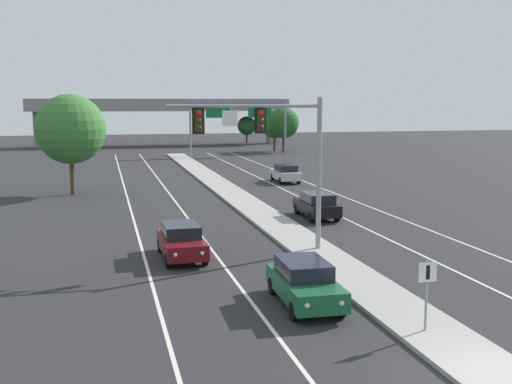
# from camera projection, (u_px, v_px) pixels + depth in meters

# --- Properties ---
(ground_plane) EXTENTS (260.00, 260.00, 0.00)m
(ground_plane) POSITION_uv_depth(u_px,v_px,m) (497.00, 380.00, 16.41)
(ground_plane) COLOR #28282B
(median_island) EXTENTS (2.40, 110.00, 0.15)m
(median_island) POSITION_uv_depth(u_px,v_px,m) (293.00, 236.00, 33.71)
(median_island) COLOR #9E9B93
(median_island) RESTS_ON ground
(lane_stripe_oncoming_center) EXTENTS (0.14, 100.00, 0.01)m
(lane_stripe_oncoming_center) POSITION_uv_depth(u_px,v_px,m) (188.00, 218.00, 39.35)
(lane_stripe_oncoming_center) COLOR silver
(lane_stripe_oncoming_center) RESTS_ON ground
(lane_stripe_receding_center) EXTENTS (0.14, 100.00, 0.01)m
(lane_stripe_receding_center) POSITION_uv_depth(u_px,v_px,m) (330.00, 212.00, 41.56)
(lane_stripe_receding_center) COLOR silver
(lane_stripe_receding_center) RESTS_ON ground
(edge_stripe_left) EXTENTS (0.14, 100.00, 0.01)m
(edge_stripe_left) POSITION_uv_depth(u_px,v_px,m) (134.00, 220.00, 38.58)
(edge_stripe_left) COLOR silver
(edge_stripe_left) RESTS_ON ground
(edge_stripe_right) EXTENTS (0.14, 100.00, 0.01)m
(edge_stripe_right) POSITION_uv_depth(u_px,v_px,m) (377.00, 210.00, 42.33)
(edge_stripe_right) COLOR silver
(edge_stripe_right) RESTS_ON ground
(overhead_signal_mast) EXTENTS (7.29, 0.44, 7.20)m
(overhead_signal_mast) POSITION_uv_depth(u_px,v_px,m) (272.00, 141.00, 29.28)
(overhead_signal_mast) COLOR gray
(overhead_signal_mast) RESTS_ON median_island
(median_sign_post) EXTENTS (0.60, 0.10, 2.20)m
(median_sign_post) POSITION_uv_depth(u_px,v_px,m) (427.00, 285.00, 19.34)
(median_sign_post) COLOR gray
(median_sign_post) RESTS_ON median_island
(car_oncoming_green) EXTENTS (1.91, 4.51, 1.58)m
(car_oncoming_green) POSITION_uv_depth(u_px,v_px,m) (304.00, 282.00, 22.39)
(car_oncoming_green) COLOR #195633
(car_oncoming_green) RESTS_ON ground
(car_oncoming_darkred) EXTENTS (1.91, 4.50, 1.58)m
(car_oncoming_darkred) POSITION_uv_depth(u_px,v_px,m) (181.00, 241.00, 29.08)
(car_oncoming_darkred) COLOR #5B0F14
(car_oncoming_darkred) RESTS_ON ground
(car_receding_black) EXTENTS (1.87, 4.49, 1.58)m
(car_receding_black) POSITION_uv_depth(u_px,v_px,m) (317.00, 205.00, 39.23)
(car_receding_black) COLOR black
(car_receding_black) RESTS_ON ground
(car_receding_silver) EXTENTS (1.88, 4.50, 1.58)m
(car_receding_silver) POSITION_uv_depth(u_px,v_px,m) (285.00, 173.00, 56.77)
(car_receding_silver) COLOR #B7B7BC
(car_receding_silver) RESTS_ON ground
(highway_sign_gantry) EXTENTS (13.28, 0.42, 7.50)m
(highway_sign_gantry) POSITION_uv_depth(u_px,v_px,m) (239.00, 109.00, 84.49)
(highway_sign_gantry) COLOR gray
(highway_sign_gantry) RESTS_ON ground
(overpass_bridge) EXTENTS (42.40, 6.40, 7.65)m
(overpass_bridge) POSITION_uv_depth(u_px,v_px,m) (161.00, 110.00, 104.77)
(overpass_bridge) COLOR gray
(overpass_bridge) RESTS_ON ground
(tree_far_right_b) EXTENTS (3.23, 3.23, 4.67)m
(tree_far_right_b) POSITION_uv_depth(u_px,v_px,m) (247.00, 126.00, 109.83)
(tree_far_right_b) COLOR #4C3823
(tree_far_right_b) RESTS_ON ground
(tree_far_right_c) EXTENTS (4.21, 4.21, 6.09)m
(tree_far_right_c) POSITION_uv_depth(u_px,v_px,m) (275.00, 124.00, 92.56)
(tree_far_right_c) COLOR #4C3823
(tree_far_right_c) RESTS_ON ground
(tree_far_left_b) EXTENTS (5.36, 5.36, 7.76)m
(tree_far_left_b) POSITION_uv_depth(u_px,v_px,m) (70.00, 129.00, 48.52)
(tree_far_left_b) COLOR #4C3823
(tree_far_left_b) RESTS_ON ground
(tree_far_right_a) EXTENTS (4.43, 4.43, 6.41)m
(tree_far_right_a) POSITION_uv_depth(u_px,v_px,m) (283.00, 123.00, 90.43)
(tree_far_right_a) COLOR #4C3823
(tree_far_right_a) RESTS_ON ground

